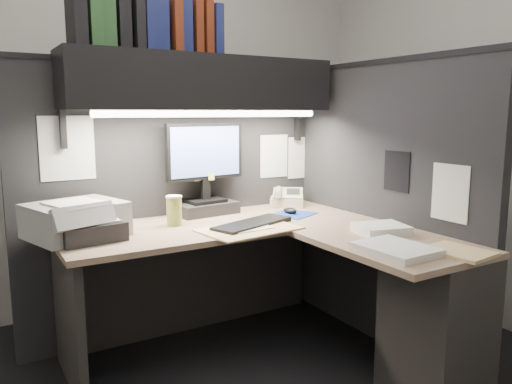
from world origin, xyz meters
TOP-DOWN VIEW (x-y plane):
  - wall_back at (0.00, 1.50)m, footprint 3.50×0.04m
  - wall_right at (1.75, 0.00)m, footprint 0.04×3.00m
  - partition_back at (0.03, 0.93)m, footprint 1.90×0.06m
  - partition_right at (0.98, 0.18)m, footprint 0.06×1.50m
  - desk at (0.43, -0.00)m, footprint 1.70×1.53m
  - overhead_shelf at (0.12, 0.75)m, footprint 1.55×0.34m
  - task_light_tube at (0.12, 0.61)m, footprint 1.32×0.04m
  - monitor at (0.16, 0.82)m, footprint 0.51×0.26m
  - keyboard at (0.24, 0.39)m, footprint 0.52×0.31m
  - mousepad at (0.60, 0.53)m, footprint 0.31×0.29m
  - mouse at (0.59, 0.55)m, footprint 0.08×0.10m
  - telephone at (0.74, 0.80)m, footprint 0.30×0.31m
  - coffee_cup at (-0.12, 0.62)m, footprint 0.10×0.10m
  - printer at (-0.63, 0.64)m, footprint 0.51×0.46m
  - notebook_stack at (-0.59, 0.53)m, footprint 0.33×0.29m
  - open_folder at (0.18, 0.32)m, footprint 0.54×0.39m
  - paper_stack_a at (0.71, -0.09)m, footprint 0.29×0.26m
  - paper_stack_b at (0.51, -0.38)m, footprint 0.27×0.33m
  - manila_stack at (0.74, -0.52)m, footprint 0.24×0.29m
  - binder_row at (-0.19, 0.75)m, footprint 0.79×0.26m
  - pinned_papers at (0.42, 0.56)m, footprint 1.76×1.31m

SIDE VIEW (x-z plane):
  - desk at x=0.43m, z-range 0.08..0.81m
  - mousepad at x=0.60m, z-range 0.73..0.73m
  - open_folder at x=0.18m, z-range 0.73..0.74m
  - manila_stack at x=0.74m, z-range 0.73..0.75m
  - keyboard at x=0.24m, z-range 0.73..0.75m
  - paper_stack_b at x=0.51m, z-range 0.73..0.76m
  - mouse at x=0.59m, z-range 0.73..0.77m
  - paper_stack_a at x=0.71m, z-range 0.73..0.78m
  - telephone at x=0.74m, z-range 0.73..0.82m
  - notebook_stack at x=-0.59m, z-range 0.73..0.82m
  - partition_back at x=0.03m, z-range 0.00..1.60m
  - partition_right at x=0.98m, z-range 0.00..1.60m
  - coffee_cup at x=-0.12m, z-range 0.73..0.88m
  - printer at x=-0.63m, z-range 0.73..0.90m
  - monitor at x=0.16m, z-range 0.67..1.22m
  - pinned_papers at x=0.42m, z-range 0.80..1.31m
  - task_light_tube at x=0.12m, z-range 1.31..1.35m
  - wall_back at x=0.00m, z-range 0.00..2.70m
  - wall_right at x=1.75m, z-range 0.00..2.70m
  - overhead_shelf at x=0.12m, z-range 1.35..1.65m
  - binder_row at x=-0.19m, z-range 1.64..1.95m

